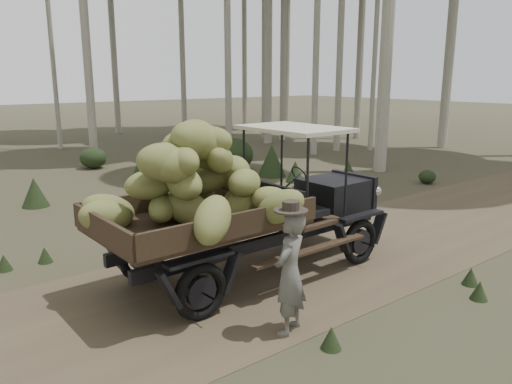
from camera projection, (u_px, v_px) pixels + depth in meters
ground at (216, 291)px, 7.91m from camera, size 120.00×120.00×0.00m
dirt_track at (216, 291)px, 7.91m from camera, size 70.00×4.00×0.01m
banana_truck at (222, 187)px, 7.92m from camera, size 5.60×2.70×2.78m
farmer at (290, 272)px, 6.46m from camera, size 0.71×0.61×1.80m
undergrowth at (123, 258)px, 7.84m from camera, size 21.90×25.25×1.32m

